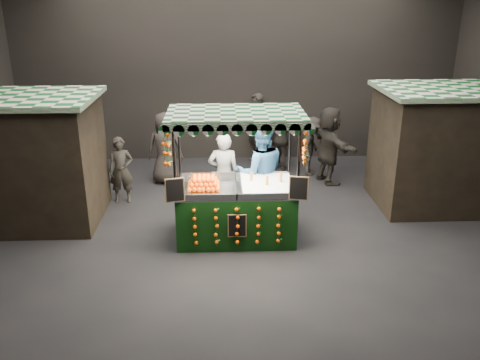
{
  "coord_description": "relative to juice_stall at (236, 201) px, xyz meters",
  "views": [
    {
      "loc": [
        -0.49,
        -8.72,
        4.45
      ],
      "look_at": [
        -0.12,
        0.25,
        1.08
      ],
      "focal_mm": 37.41,
      "sensor_mm": 36.0,
      "label": 1
    }
  ],
  "objects": [
    {
      "name": "shopper_1",
      "position": [
        3.92,
        2.3,
        0.12
      ],
      "size": [
        1.08,
        1.1,
        1.79
      ],
      "rotation": [
        0.0,
        0.0,
        -0.86
      ],
      "color": "#2D2925",
      "rests_on": "ground"
    },
    {
      "name": "market_hall",
      "position": [
        0.2,
        0.05,
        2.61
      ],
      "size": [
        12.1,
        10.1,
        5.05
      ],
      "color": "black",
      "rests_on": "ground"
    },
    {
      "name": "neighbour_stall_right",
      "position": [
        4.6,
        1.55,
        0.54
      ],
      "size": [
        3.0,
        2.2,
        2.6
      ],
      "color": "black",
      "rests_on": "ground"
    },
    {
      "name": "shopper_6",
      "position": [
        0.71,
        4.65,
        0.19
      ],
      "size": [
        0.71,
        0.83,
        1.93
      ],
      "rotation": [
        0.0,
        0.0,
        -1.15
      ],
      "color": "black",
      "rests_on": "ground"
    },
    {
      "name": "shopper_0",
      "position": [
        -2.5,
        1.92,
        -0.02
      ],
      "size": [
        0.58,
        0.41,
        1.5
      ],
      "rotation": [
        0.0,
        0.0,
        0.1
      ],
      "color": "#2C2924",
      "rests_on": "ground"
    },
    {
      "name": "shopper_5",
      "position": [
        2.39,
        2.97,
        0.18
      ],
      "size": [
        1.06,
        1.86,
        1.91
      ],
      "rotation": [
        0.0,
        0.0,
        1.87
      ],
      "color": "#2C2824",
      "rests_on": "ground"
    },
    {
      "name": "juice_stall",
      "position": [
        0.0,
        0.0,
        0.0
      ],
      "size": [
        2.56,
        1.5,
        2.48
      ],
      "color": "black",
      "rests_on": "ground"
    },
    {
      "name": "vendor_grey",
      "position": [
        -0.23,
        1.14,
        0.13
      ],
      "size": [
        0.68,
        0.47,
        1.79
      ],
      "rotation": [
        0.0,
        0.0,
        3.08
      ],
      "color": "gray",
      "rests_on": "ground"
    },
    {
      "name": "ground",
      "position": [
        0.2,
        0.05,
        -0.77
      ],
      "size": [
        12.0,
        12.0,
        0.0
      ],
      "primitive_type": "plane",
      "color": "black",
      "rests_on": "ground"
    },
    {
      "name": "shopper_7",
      "position": [
        1.21,
        4.09,
        0.1
      ],
      "size": [
        1.46,
        1.54,
        1.74
      ],
      "rotation": [
        0.0,
        0.0,
        0.83
      ],
      "color": "black",
      "rests_on": "ground"
    },
    {
      "name": "shopper_3",
      "position": [
        2.06,
        3.56,
        -0.01
      ],
      "size": [
        0.89,
        1.12,
        1.51
      ],
      "rotation": [
        0.0,
        0.0,
        1.18
      ],
      "color": "black",
      "rests_on": "ground"
    },
    {
      "name": "shopper_4",
      "position": [
        -1.64,
        3.12,
        0.12
      ],
      "size": [
        0.87,
        0.57,
        1.78
      ],
      "rotation": [
        0.0,
        0.0,
        3.14
      ],
      "color": "#2D2724",
      "rests_on": "ground"
    },
    {
      "name": "vendor_blue",
      "position": [
        0.51,
        0.79,
        0.28
      ],
      "size": [
        1.1,
        0.9,
        2.09
      ],
      "rotation": [
        0.0,
        0.0,
        3.25
      ],
      "color": "#295684",
      "rests_on": "ground"
    },
    {
      "name": "neighbour_stall_left",
      "position": [
        -4.2,
        1.05,
        0.54
      ],
      "size": [
        3.0,
        2.2,
        2.6
      ],
      "color": "black",
      "rests_on": "ground"
    },
    {
      "name": "shopper_2",
      "position": [
        1.32,
        3.94,
        0.1
      ],
      "size": [
        1.08,
        0.92,
        1.73
      ],
      "rotation": [
        0.0,
        0.0,
        2.54
      ],
      "color": "#272420",
      "rests_on": "ground"
    }
  ]
}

